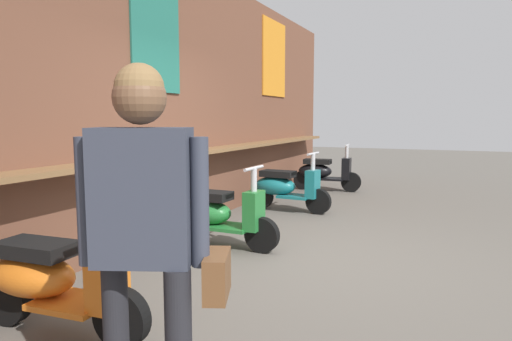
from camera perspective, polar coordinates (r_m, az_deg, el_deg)
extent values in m
plane|color=#605B54|center=(5.09, 5.88, -10.76)|extent=(36.98, 36.98, 0.00)
cube|color=brown|center=(5.81, -13.52, 9.01)|extent=(13.21, 0.25, 3.55)
cube|color=brown|center=(5.64, -10.86, 1.76)|extent=(11.89, 0.36, 0.05)
cube|color=#236B5B|center=(5.86, -12.23, 16.87)|extent=(0.94, 0.02, 1.51)
cube|color=orange|center=(9.23, 2.26, 13.61)|extent=(1.15, 0.02, 1.44)
ellipsoid|color=orange|center=(3.71, -25.92, -11.55)|extent=(0.42, 0.72, 0.30)
cube|color=black|center=(3.62, -25.53, -8.68)|extent=(0.33, 0.57, 0.10)
cube|color=orange|center=(3.52, -21.70, -14.89)|extent=(0.41, 0.52, 0.04)
cube|color=orange|center=(3.27, -17.85, -12.35)|extent=(0.29, 0.18, 0.44)
cylinder|color=#B7B7BC|center=(3.23, -17.93, -10.17)|extent=(0.07, 0.07, 0.70)
cylinder|color=#B7B7BC|center=(3.15, -18.15, -4.04)|extent=(0.46, 0.06, 0.04)
cylinder|color=black|center=(3.31, -16.24, -17.08)|extent=(0.13, 0.41, 0.40)
cylinder|color=black|center=(3.95, -28.37, -13.65)|extent=(0.13, 0.41, 0.40)
ellipsoid|color=#237533|center=(5.52, -6.41, -5.09)|extent=(0.39, 0.71, 0.30)
cube|color=black|center=(5.46, -5.99, -3.08)|extent=(0.31, 0.56, 0.10)
cube|color=#237533|center=(5.39, -3.18, -6.99)|extent=(0.39, 0.51, 0.04)
cube|color=#237533|center=(5.21, -0.27, -4.97)|extent=(0.28, 0.17, 0.44)
cylinder|color=#B7B7BC|center=(5.18, -0.27, -3.56)|extent=(0.07, 0.07, 0.70)
cylinder|color=#B7B7BC|center=(5.13, -0.27, 0.29)|extent=(0.46, 0.04, 0.04)
cylinder|color=black|center=(5.23, 0.74, -7.96)|extent=(0.11, 0.40, 0.40)
cylinder|color=black|center=(5.70, -8.55, -6.82)|extent=(0.11, 0.40, 0.40)
ellipsoid|color=#197075|center=(7.57, 2.38, -1.88)|extent=(0.43, 0.72, 0.30)
cube|color=black|center=(7.52, 2.73, -0.40)|extent=(0.34, 0.57, 0.10)
cube|color=#197075|center=(7.45, 4.81, -3.20)|extent=(0.41, 0.52, 0.04)
cube|color=#197075|center=(7.31, 7.00, -1.67)|extent=(0.29, 0.18, 0.44)
cylinder|color=#B7B7BC|center=(7.29, 7.01, -0.66)|extent=(0.07, 0.07, 0.70)
cylinder|color=#B7B7BC|center=(7.26, 7.05, 2.08)|extent=(0.46, 0.07, 0.04)
cylinder|color=black|center=(7.32, 7.70, -3.81)|extent=(0.13, 0.41, 0.40)
cylinder|color=black|center=(7.71, 0.69, -3.23)|extent=(0.13, 0.41, 0.40)
ellipsoid|color=black|center=(9.71, 7.29, -0.06)|extent=(0.43, 0.73, 0.30)
cube|color=black|center=(9.68, 7.60, 1.10)|extent=(0.34, 0.57, 0.10)
cube|color=black|center=(9.66, 9.30, -1.02)|extent=(0.41, 0.53, 0.04)
cube|color=black|center=(9.58, 11.09, 0.20)|extent=(0.29, 0.18, 0.44)
cylinder|color=#B7B7BC|center=(9.57, 11.11, 0.98)|extent=(0.07, 0.07, 0.70)
cylinder|color=#B7B7BC|center=(9.54, 11.16, 3.07)|extent=(0.46, 0.07, 0.04)
cylinder|color=black|center=(9.60, 11.65, -1.42)|extent=(0.13, 0.41, 0.40)
cylinder|color=black|center=(9.79, 5.84, -1.17)|extent=(0.13, 0.41, 0.40)
cube|color=#383D4C|center=(2.09, -13.84, -3.19)|extent=(0.34, 0.47, 0.61)
sphere|color=brown|center=(2.07, -14.17, 8.71)|extent=(0.23, 0.23, 0.23)
sphere|color=olive|center=(2.07, -14.21, 9.84)|extent=(0.21, 0.21, 0.21)
cylinder|color=#383D4C|center=(2.18, -20.28, -3.60)|extent=(0.08, 0.08, 0.57)
cylinder|color=#383D4C|center=(2.04, -6.93, -3.92)|extent=(0.08, 0.08, 0.57)
cube|color=brown|center=(2.14, -4.81, -12.75)|extent=(0.28, 0.19, 0.20)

